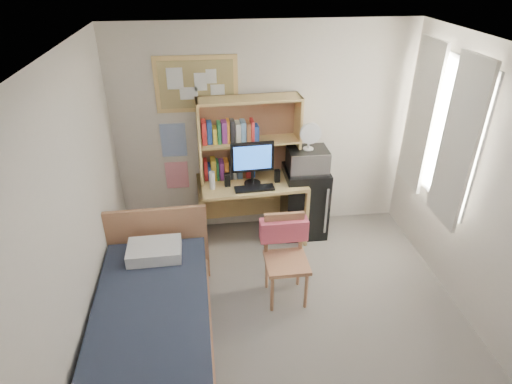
{
  "coord_description": "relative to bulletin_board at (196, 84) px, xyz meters",
  "views": [
    {
      "loc": [
        -0.68,
        -2.77,
        3.23
      ],
      "look_at": [
        -0.21,
        1.2,
        0.97
      ],
      "focal_mm": 30.0,
      "sensor_mm": 36.0,
      "label": 1
    }
  ],
  "objects": [
    {
      "name": "floor",
      "position": [
        0.78,
        -2.08,
        -1.93
      ],
      "size": [
        3.6,
        4.2,
        0.02
      ],
      "primitive_type": "cube",
      "color": "gray",
      "rests_on": "ground"
    },
    {
      "name": "ceiling",
      "position": [
        0.78,
        -2.08,
        0.68
      ],
      "size": [
        3.6,
        4.2,
        0.02
      ],
      "primitive_type": "cube",
      "color": "white",
      "rests_on": "wall_back"
    },
    {
      "name": "wall_back",
      "position": [
        0.78,
        0.02,
        -0.62
      ],
      "size": [
        3.6,
        0.04,
        2.6
      ],
      "primitive_type": "cube",
      "color": "beige",
      "rests_on": "floor"
    },
    {
      "name": "wall_left",
      "position": [
        -1.02,
        -2.08,
        -0.62
      ],
      "size": [
        0.04,
        4.2,
        2.6
      ],
      "primitive_type": "cube",
      "color": "beige",
      "rests_on": "floor"
    },
    {
      "name": "wall_right",
      "position": [
        2.58,
        -2.08,
        -0.62
      ],
      "size": [
        0.04,
        4.2,
        2.6
      ],
      "primitive_type": "cube",
      "color": "beige",
      "rests_on": "floor"
    },
    {
      "name": "window_unit",
      "position": [
        2.53,
        -0.88,
        -0.32
      ],
      "size": [
        0.1,
        1.4,
        1.7
      ],
      "primitive_type": "cube",
      "color": "white",
      "rests_on": "wall_right"
    },
    {
      "name": "curtain_left",
      "position": [
        2.5,
        -1.28,
        -0.32
      ],
      "size": [
        0.04,
        0.55,
        1.7
      ],
      "primitive_type": "cube",
      "color": "silver",
      "rests_on": "wall_right"
    },
    {
      "name": "curtain_right",
      "position": [
        2.5,
        -0.48,
        -0.32
      ],
      "size": [
        0.04,
        0.55,
        1.7
      ],
      "primitive_type": "cube",
      "color": "silver",
      "rests_on": "wall_right"
    },
    {
      "name": "bulletin_board",
      "position": [
        0.0,
        0.0,
        0.0
      ],
      "size": [
        0.94,
        0.03,
        0.64
      ],
      "primitive_type": "cube",
      "color": "tan",
      "rests_on": "wall_back"
    },
    {
      "name": "poster_wave",
      "position": [
        -0.32,
        0.01,
        -0.67
      ],
      "size": [
        0.3,
        0.01,
        0.42
      ],
      "primitive_type": "cube",
      "color": "#264A9A",
      "rests_on": "wall_back"
    },
    {
      "name": "poster_japan",
      "position": [
        -0.32,
        0.01,
        -1.14
      ],
      "size": [
        0.28,
        0.01,
        0.36
      ],
      "primitive_type": "cube",
      "color": "#D42547",
      "rests_on": "wall_back"
    },
    {
      "name": "desk",
      "position": [
        0.59,
        -0.33,
        -1.52
      ],
      "size": [
        1.33,
        0.72,
        0.81
      ],
      "primitive_type": "cube",
      "rotation": [
        0.0,
        0.0,
        0.06
      ],
      "color": "#DEB86C",
      "rests_on": "floor"
    },
    {
      "name": "desk_chair",
      "position": [
        0.82,
        -1.48,
        -1.45
      ],
      "size": [
        0.48,
        0.48,
        0.95
      ],
      "primitive_type": "cube",
      "rotation": [
        0.0,
        0.0,
        0.01
      ],
      "color": "#B17A54",
      "rests_on": "floor"
    },
    {
      "name": "mini_fridge",
      "position": [
        1.27,
        -0.27,
        -1.47
      ],
      "size": [
        0.53,
        0.53,
        0.91
      ],
      "primitive_type": "cube",
      "rotation": [
        0.0,
        0.0,
        -0.0
      ],
      "color": "black",
      "rests_on": "floor"
    },
    {
      "name": "bed",
      "position": [
        -0.48,
        -2.09,
        -1.64
      ],
      "size": [
        1.08,
        2.09,
        0.57
      ],
      "primitive_type": "cube",
      "rotation": [
        0.0,
        0.0,
        0.02
      ],
      "color": "#1B2231",
      "rests_on": "floor"
    },
    {
      "name": "hutch",
      "position": [
        0.58,
        -0.18,
        -0.62
      ],
      "size": [
        1.22,
        0.38,
        0.99
      ],
      "primitive_type": "cube",
      "rotation": [
        0.0,
        0.0,
        0.06
      ],
      "color": "#DEB86C",
      "rests_on": "desk"
    },
    {
      "name": "monitor",
      "position": [
        0.59,
        -0.39,
        -0.84
      ],
      "size": [
        0.51,
        0.07,
        0.54
      ],
      "primitive_type": "cube",
      "rotation": [
        0.0,
        0.0,
        0.06
      ],
      "color": "black",
      "rests_on": "desk"
    },
    {
      "name": "keyboard",
      "position": [
        0.6,
        -0.53,
        -1.1
      ],
      "size": [
        0.47,
        0.17,
        0.02
      ],
      "primitive_type": "cube",
      "rotation": [
        0.0,
        0.0,
        0.06
      ],
      "color": "black",
      "rests_on": "desk"
    },
    {
      "name": "speaker_left",
      "position": [
        0.29,
        -0.4,
        -1.03
      ],
      "size": [
        0.07,
        0.07,
        0.16
      ],
      "primitive_type": "cube",
      "rotation": [
        0.0,
        0.0,
        0.06
      ],
      "color": "black",
      "rests_on": "desk"
    },
    {
      "name": "speaker_right",
      "position": [
        0.89,
        -0.37,
        -1.03
      ],
      "size": [
        0.07,
        0.07,
        0.15
      ],
      "primitive_type": "cube",
      "rotation": [
        0.0,
        0.0,
        0.06
      ],
      "color": "black",
      "rests_on": "desk"
    },
    {
      "name": "water_bottle",
      "position": [
        0.11,
        -0.46,
        -1.0
      ],
      "size": [
        0.07,
        0.07,
        0.22
      ],
      "primitive_type": "cylinder",
      "rotation": [
        0.0,
        0.0,
        0.06
      ],
      "color": "white",
      "rests_on": "desk"
    },
    {
      "name": "hoodie",
      "position": [
        0.82,
        -1.28,
        -1.19
      ],
      "size": [
        0.5,
        0.16,
        0.24
      ],
      "primitive_type": "cube",
      "rotation": [
        0.0,
        0.0,
        0.01
      ],
      "color": "#E4566D",
      "rests_on": "desk_chair"
    },
    {
      "name": "microwave",
      "position": [
        1.27,
        -0.29,
        -0.88
      ],
      "size": [
        0.47,
        0.36,
        0.27
      ],
      "primitive_type": "cube",
      "rotation": [
        0.0,
        0.0,
        -0.0
      ],
      "color": "#B9B9BE",
      "rests_on": "mini_fridge"
    },
    {
      "name": "desk_fan",
      "position": [
        1.27,
        -0.29,
        -0.59
      ],
      "size": [
        0.25,
        0.25,
        0.31
      ],
      "primitive_type": "cylinder",
      "rotation": [
        0.0,
        0.0,
        -0.0
      ],
      "color": "white",
      "rests_on": "microwave"
    },
    {
      "name": "pillow",
      "position": [
        -0.5,
        -1.34,
        -1.29
      ],
      "size": [
        0.53,
        0.38,
        0.13
      ],
      "primitive_type": "cube",
      "rotation": [
        0.0,
        0.0,
        0.02
      ],
      "color": "white",
      "rests_on": "bed"
    }
  ]
}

